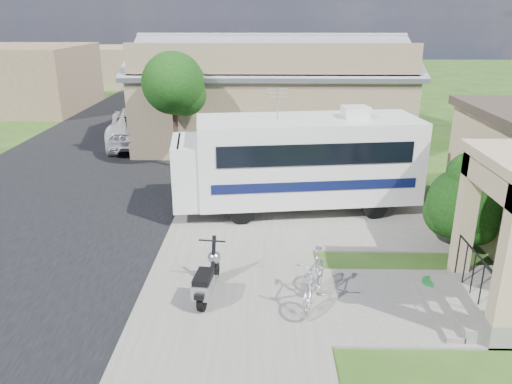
{
  "coord_description": "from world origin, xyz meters",
  "views": [
    {
      "loc": [
        -0.25,
        -10.28,
        5.88
      ],
      "look_at": [
        -0.5,
        2.5,
        1.3
      ],
      "focal_mm": 35.0,
      "sensor_mm": 36.0,
      "label": 1
    }
  ],
  "objects_px": {
    "motorhome": "(298,160)",
    "scooter": "(207,279)",
    "garden_hose": "(431,285)",
    "pickup_truck": "(141,125)",
    "bicycle": "(314,281)",
    "shrub": "(467,201)",
    "van": "(163,101)"
  },
  "relations": [
    {
      "from": "scooter",
      "to": "garden_hose",
      "type": "height_order",
      "value": "scooter"
    },
    {
      "from": "van",
      "to": "garden_hose",
      "type": "relative_size",
      "value": 14.68
    },
    {
      "from": "pickup_truck",
      "to": "van",
      "type": "bearing_deg",
      "value": -99.55
    },
    {
      "from": "scooter",
      "to": "bicycle",
      "type": "height_order",
      "value": "scooter"
    },
    {
      "from": "shrub",
      "to": "bicycle",
      "type": "xyz_separation_m",
      "value": [
        -4.17,
        -2.85,
        -0.77
      ]
    },
    {
      "from": "shrub",
      "to": "motorhome",
      "type": "bearing_deg",
      "value": 147.2
    },
    {
      "from": "garden_hose",
      "to": "pickup_truck",
      "type": "bearing_deg",
      "value": 125.83
    },
    {
      "from": "bicycle",
      "to": "pickup_truck",
      "type": "height_order",
      "value": "pickup_truck"
    },
    {
      "from": "shrub",
      "to": "scooter",
      "type": "relative_size",
      "value": 1.52
    },
    {
      "from": "pickup_truck",
      "to": "van",
      "type": "distance_m",
      "value": 6.64
    },
    {
      "from": "motorhome",
      "to": "scooter",
      "type": "relative_size",
      "value": 4.46
    },
    {
      "from": "motorhome",
      "to": "bicycle",
      "type": "distance_m",
      "value": 5.66
    },
    {
      "from": "motorhome",
      "to": "scooter",
      "type": "distance_m",
      "value": 5.96
    },
    {
      "from": "motorhome",
      "to": "scooter",
      "type": "bearing_deg",
      "value": -120.03
    },
    {
      "from": "bicycle",
      "to": "van",
      "type": "height_order",
      "value": "van"
    },
    {
      "from": "shrub",
      "to": "garden_hose",
      "type": "relative_size",
      "value": 6.21
    },
    {
      "from": "motorhome",
      "to": "van",
      "type": "relative_size",
      "value": 1.24
    },
    {
      "from": "motorhome",
      "to": "shrub",
      "type": "bearing_deg",
      "value": -40.29
    },
    {
      "from": "motorhome",
      "to": "van",
      "type": "distance_m",
      "value": 16.89
    },
    {
      "from": "motorhome",
      "to": "bicycle",
      "type": "xyz_separation_m",
      "value": [
        0.02,
        -5.55,
        -1.07
      ]
    },
    {
      "from": "pickup_truck",
      "to": "garden_hose",
      "type": "bearing_deg",
      "value": 114.02
    },
    {
      "from": "bicycle",
      "to": "garden_hose",
      "type": "distance_m",
      "value": 2.86
    },
    {
      "from": "scooter",
      "to": "pickup_truck",
      "type": "relative_size",
      "value": 0.27
    },
    {
      "from": "van",
      "to": "bicycle",
      "type": "bearing_deg",
      "value": -66.42
    },
    {
      "from": "shrub",
      "to": "van",
      "type": "distance_m",
      "value": 21.28
    },
    {
      "from": "pickup_truck",
      "to": "van",
      "type": "height_order",
      "value": "van"
    },
    {
      "from": "scooter",
      "to": "shrub",
      "type": "bearing_deg",
      "value": 29.69
    },
    {
      "from": "van",
      "to": "garden_hose",
      "type": "bearing_deg",
      "value": -59.23
    },
    {
      "from": "shrub",
      "to": "bicycle",
      "type": "distance_m",
      "value": 5.11
    },
    {
      "from": "motorhome",
      "to": "shrub",
      "type": "height_order",
      "value": "motorhome"
    },
    {
      "from": "shrub",
      "to": "pickup_truck",
      "type": "distance_m",
      "value": 15.9
    },
    {
      "from": "shrub",
      "to": "garden_hose",
      "type": "xyz_separation_m",
      "value": [
        -1.44,
        -2.16,
        -1.25
      ]
    }
  ]
}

